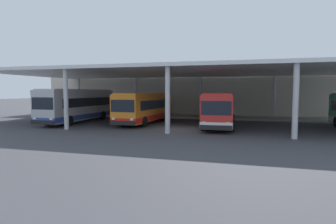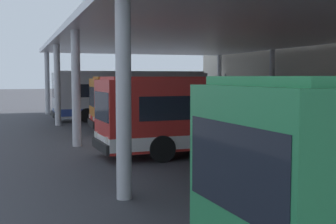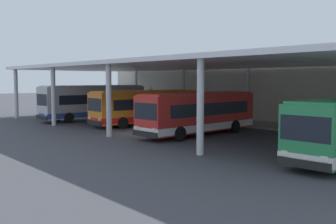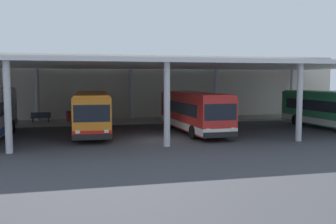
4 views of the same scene
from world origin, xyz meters
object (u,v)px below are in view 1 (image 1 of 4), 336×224
bus_nearest_bay (79,105)px  trash_bin (152,111)px  bus_middle_bay (220,109)px  bus_second_bay (145,107)px  banner_sign (109,101)px  bench_waiting (134,111)px

bus_nearest_bay → trash_bin: (5.38, 8.73, -1.16)m
bus_middle_bay → trash_bin: 13.09m
bus_nearest_bay → bus_middle_bay: size_ratio=1.07×
bus_nearest_bay → bus_second_bay: (7.31, 1.12, -0.19)m
bus_nearest_bay → trash_bin: bearing=58.4°
trash_bin → banner_sign: 6.01m
banner_sign → bus_second_bay: bearing=-41.2°
bench_waiting → trash_bin: bearing=-1.2°
bench_waiting → trash_bin: (2.53, -0.05, 0.01)m
bus_middle_bay → banner_sign: 17.45m
bus_second_bay → bench_waiting: bus_second_bay is taller
bus_nearest_bay → bus_middle_bay: 15.19m
bench_waiting → banner_sign: banner_sign is taller
bench_waiting → bus_middle_bay: bearing=-35.1°
banner_sign → trash_bin: bearing=8.1°
bus_nearest_bay → bench_waiting: bus_nearest_bay is taller
bus_nearest_bay → bus_middle_bay: bus_nearest_bay is taller
banner_sign → bus_nearest_bay: bearing=-86.9°
bus_second_bay → trash_bin: bearing=104.2°
bus_second_bay → bus_middle_bay: same height
bench_waiting → banner_sign: (-3.28, -0.88, 1.32)m
bus_second_bay → trash_bin: size_ratio=10.83×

